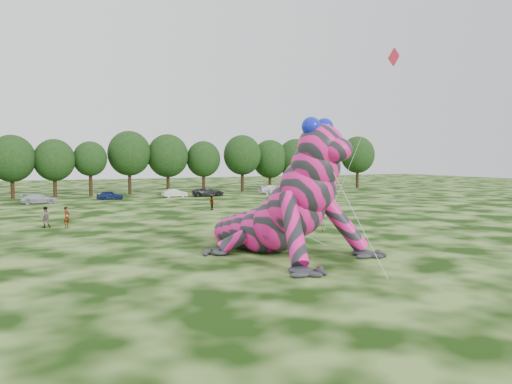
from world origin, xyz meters
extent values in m
plane|color=#16330A|center=(0.00, 0.00, 0.00)|extent=(240.00, 240.00, 0.00)
cube|color=red|center=(17.05, 4.79, 13.63)|extent=(1.54, 1.00, 1.17)
cylinder|color=silver|center=(15.50, 7.14, 6.81)|extent=(0.02, 0.02, 14.74)
cylinder|color=#382314|center=(13.95, 9.48, 0.12)|extent=(0.08, 0.08, 0.24)
imported|color=#BABEC3|center=(-6.71, 46.18, 0.67)|extent=(4.77, 2.27, 1.34)
imported|color=navy|center=(2.74, 48.85, 0.65)|extent=(3.91, 1.81, 1.30)
imported|color=silver|center=(12.52, 49.51, 0.63)|extent=(3.91, 1.60, 1.26)
imported|color=#252527|center=(17.72, 48.85, 0.69)|extent=(5.25, 2.93, 1.39)
imported|color=white|center=(29.34, 48.90, 0.76)|extent=(5.41, 2.68, 1.51)
imported|color=gray|center=(11.42, 29.58, 0.79)|extent=(0.55, 0.98, 1.58)
imported|color=gray|center=(-6.79, 21.74, 0.93)|extent=(0.94, 0.75, 1.86)
imported|color=gray|center=(-5.07, 20.80, 0.92)|extent=(0.75, 0.80, 1.84)
camera|label=1|loc=(-8.15, -25.26, 6.15)|focal=35.00mm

